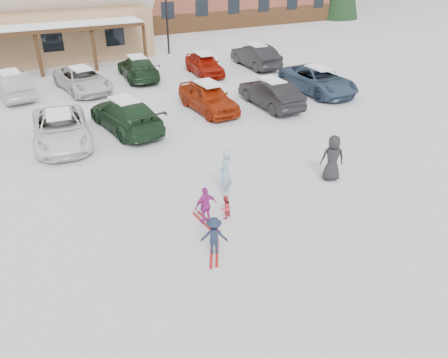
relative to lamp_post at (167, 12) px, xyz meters
name	(u,v)px	position (x,y,z in m)	size (l,w,h in m)	color
ground	(229,221)	(-6.27, -23.38, -3.20)	(160.00, 160.00, 0.00)	silver
lamp_post	(167,12)	(0.00, 0.00, 0.00)	(0.50, 0.25, 5.61)	black
adult_skier	(225,173)	(-5.62, -21.77, -2.33)	(0.63, 0.42, 1.74)	#89ACC0
toddler_red	(225,207)	(-6.31, -23.16, -2.78)	(0.40, 0.32, 0.83)	red
child_navy	(214,236)	(-7.41, -24.67, -2.59)	(0.79, 0.45, 1.22)	#19233A
skis_child_navy	(214,252)	(-7.41, -24.67, -3.18)	(0.20, 1.40, 0.03)	#AC1819
child_magenta	(206,206)	(-6.99, -23.14, -2.54)	(0.77, 0.32, 1.31)	#AC2789
skis_child_magenta	(206,222)	(-6.99, -23.14, -3.18)	(0.20, 1.40, 0.03)	#AC1819
bystander_dark	(332,158)	(-1.52, -22.54, -2.30)	(0.88, 0.57, 1.79)	black
parked_car_2	(61,129)	(-10.24, -14.51, -2.50)	(2.33, 5.05, 1.40)	white
parked_car_3	(126,115)	(-7.21, -14.17, -2.45)	(2.09, 5.14, 1.49)	#1B361E
parked_car_4	(208,97)	(-2.58, -13.50, -2.44)	(1.79, 4.44, 1.51)	#A2290B
parked_car_5	(271,93)	(0.75, -14.38, -2.45)	(1.58, 4.52, 1.49)	black
parked_car_6	(318,80)	(4.63, -13.41, -2.46)	(2.47, 5.35, 1.49)	#354963
parked_car_9	(12,85)	(-11.83, -6.49, -2.46)	(1.57, 4.51, 1.49)	#9E9EA2
parked_car_10	(82,79)	(-7.96, -6.96, -2.51)	(2.30, 4.98, 1.38)	silver
parked_car_11	(138,68)	(-4.20, -5.85, -2.49)	(1.99, 4.90, 1.42)	#1A341E
parked_car_12	(204,64)	(0.11, -6.86, -2.49)	(1.68, 4.18, 1.43)	#A21608
parked_car_13	(256,56)	(4.21, -6.63, -2.41)	(1.66, 4.77, 1.57)	black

